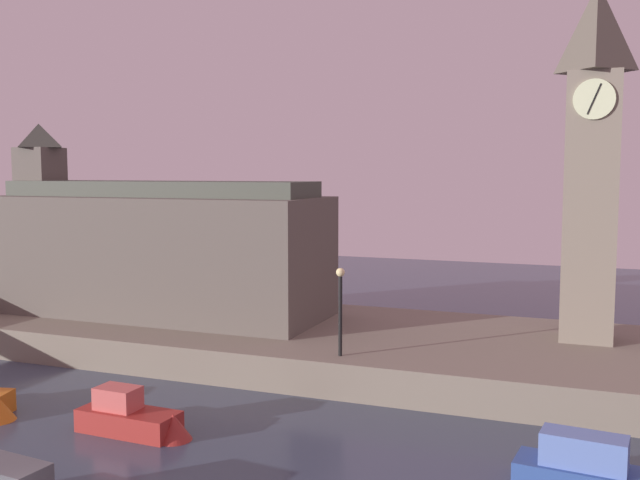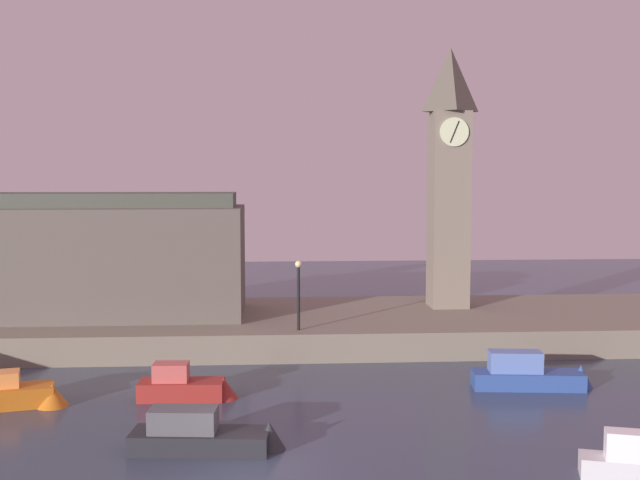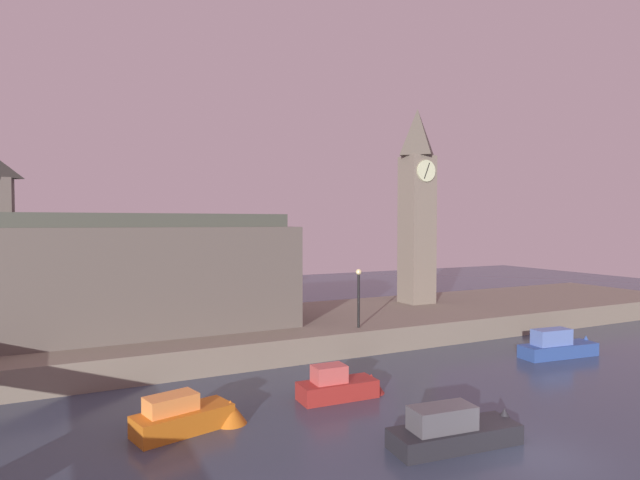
% 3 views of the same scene
% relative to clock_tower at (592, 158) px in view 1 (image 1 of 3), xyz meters
% --- Properties ---
extents(far_embankment, '(70.00, 12.00, 1.50)m').
position_rel_clock_tower_xyz_m(far_embankment, '(-11.38, -1.86, -8.85)').
color(far_embankment, slate).
rests_on(far_embankment, ground).
extents(clock_tower, '(2.46, 2.50, 15.61)m').
position_rel_clock_tower_xyz_m(clock_tower, '(0.00, 0.00, 0.00)').
color(clock_tower, slate).
rests_on(clock_tower, far_embankment).
extents(parliament_hall, '(17.84, 6.62, 10.21)m').
position_rel_clock_tower_xyz_m(parliament_hall, '(-21.70, -1.66, -4.65)').
color(parliament_hall, '#5B544C').
rests_on(parliament_hall, far_embankment).
extents(streetlamp, '(0.36, 0.36, 3.63)m').
position_rel_clock_tower_xyz_m(streetlamp, '(-9.36, -6.63, -5.82)').
color(streetlamp, black).
rests_on(streetlamp, far_embankment).
extents(boat_tour_blue, '(5.66, 1.93, 1.89)m').
position_rel_clock_tower_xyz_m(boat_tour_blue, '(1.09, -12.96, -9.02)').
color(boat_tour_blue, '#2D4C93').
rests_on(boat_tour_blue, ground).
extents(boat_dinghy_red, '(4.27, 1.53, 1.58)m').
position_rel_clock_tower_xyz_m(boat_dinghy_red, '(-14.30, -13.67, -9.06)').
color(boat_dinghy_red, maroon).
rests_on(boat_dinghy_red, ground).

